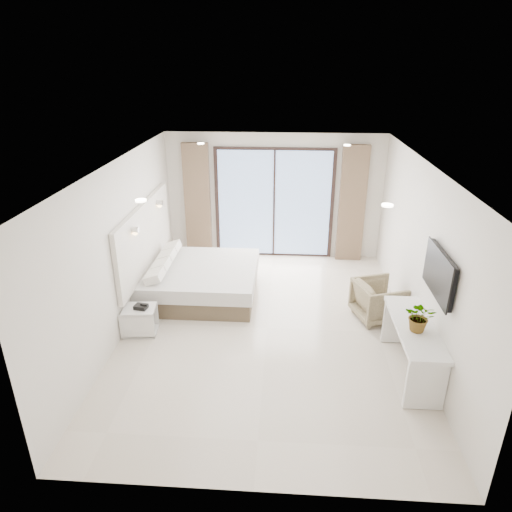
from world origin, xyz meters
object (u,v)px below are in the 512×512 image
object	(u,v)px
bed	(200,280)
console_desk	(413,338)
armchair	(378,299)
nightstand	(141,320)

from	to	relation	value
bed	console_desk	size ratio (longest dim) A/B	1.23
console_desk	armchair	bearing A→B (deg)	97.41
console_desk	bed	bearing A→B (deg)	147.98
bed	nightstand	xyz separation A→B (m)	(-0.73, -1.35, -0.07)
bed	armchair	xyz separation A→B (m)	(3.14, -0.62, 0.07)
nightstand	bed	bearing A→B (deg)	56.05
nightstand	armchair	bearing A→B (deg)	4.93
nightstand	console_desk	bearing A→B (deg)	-15.95
bed	console_desk	distance (m)	3.94
nightstand	console_desk	world-z (taller)	console_desk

